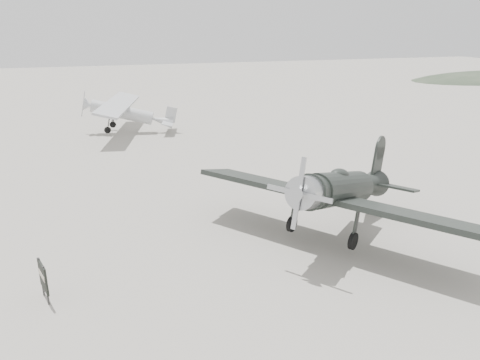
% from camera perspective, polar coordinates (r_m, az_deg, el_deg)
% --- Properties ---
extents(ground, '(160.00, 160.00, 0.00)m').
position_cam_1_polar(ground, '(19.23, 4.76, -6.45)').
color(ground, gray).
rests_on(ground, ground).
extents(lowwing_monoplane, '(9.32, 10.16, 3.65)m').
position_cam_1_polar(lowwing_monoplane, '(18.83, 12.44, -1.05)').
color(lowwing_monoplane, black).
rests_on(lowwing_monoplane, ground).
extents(highwing_monoplane, '(7.08, 9.88, 2.80)m').
position_cam_1_polar(highwing_monoplane, '(37.03, -13.75, 8.27)').
color(highwing_monoplane, '#AFB1B5').
rests_on(highwing_monoplane, ground).
extents(sign_board, '(0.33, 0.88, 1.31)m').
position_cam_1_polar(sign_board, '(15.74, -22.87, -10.88)').
color(sign_board, '#333333').
rests_on(sign_board, ground).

